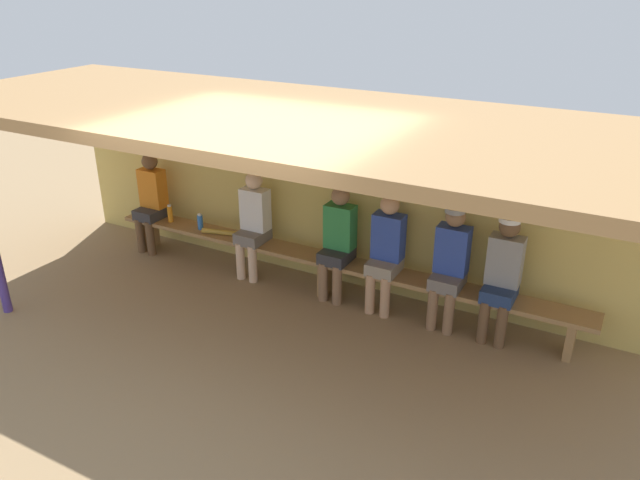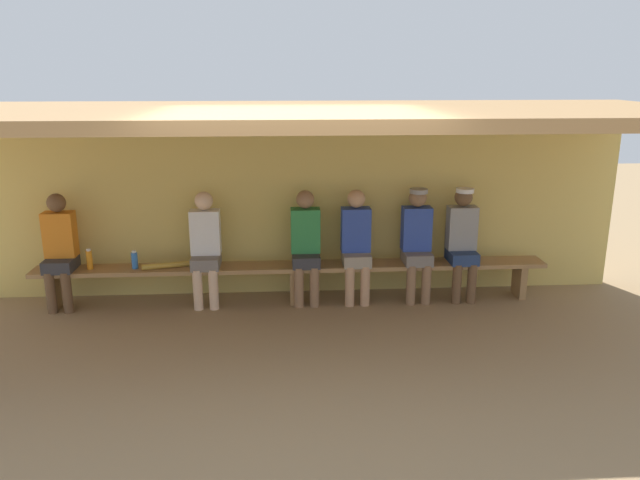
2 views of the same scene
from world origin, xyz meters
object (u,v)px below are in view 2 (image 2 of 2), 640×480
at_px(player_in_white, 306,242).
at_px(baseball_bat, 178,264).
at_px(player_leftmost, 60,247).
at_px(player_rightmost, 417,239).
at_px(water_bottle_clear, 89,259).
at_px(water_bottle_blue, 135,260).
at_px(player_middle, 356,242).
at_px(player_shirtless_tan, 205,244).
at_px(bench, 293,271).
at_px(player_in_blue, 462,238).

xyz_separation_m(player_in_white, baseball_bat, (-1.48, -0.00, -0.24)).
height_order(player_leftmost, player_rightmost, player_rightmost).
bearing_deg(water_bottle_clear, player_rightmost, 0.13).
bearing_deg(water_bottle_blue, player_middle, 0.48).
relative_size(player_rightmost, water_bottle_clear, 5.59).
relative_size(player_shirtless_tan, player_middle, 1.00).
bearing_deg(player_in_white, bench, -178.84).
bearing_deg(player_in_white, water_bottle_clear, -179.81).
bearing_deg(baseball_bat, player_middle, -13.54).
distance_m(player_in_white, water_bottle_clear, 2.49).
height_order(player_in_blue, player_shirtless_tan, player_in_blue).
bearing_deg(player_shirtless_tan, player_in_white, 0.00).
height_order(player_shirtless_tan, player_middle, same).
bearing_deg(player_in_white, player_middle, 0.00).
bearing_deg(bench, player_middle, 0.24).
distance_m(player_rightmost, player_in_white, 1.32).
height_order(bench, water_bottle_blue, water_bottle_blue).
bearing_deg(player_shirtless_tan, baseball_bat, -179.45).
xyz_separation_m(player_middle, water_bottle_blue, (-2.57, -0.02, -0.17)).
relative_size(bench, player_rightmost, 4.46).
bearing_deg(player_middle, water_bottle_blue, -179.52).
height_order(bench, player_shirtless_tan, player_shirtless_tan).
height_order(player_rightmost, baseball_bat, player_rightmost).
xyz_separation_m(player_in_blue, baseball_bat, (-3.34, -0.00, -0.25)).
bearing_deg(player_rightmost, player_shirtless_tan, -179.99).
distance_m(player_leftmost, player_rightmost, 4.12).
bearing_deg(player_in_blue, baseball_bat, -179.94).
bearing_deg(water_bottle_clear, player_in_blue, 0.11).
xyz_separation_m(bench, water_bottle_blue, (-1.82, -0.02, 0.17)).
height_order(player_rightmost, player_shirtless_tan, player_rightmost).
xyz_separation_m(player_in_white, water_bottle_blue, (-1.98, -0.02, -0.17)).
distance_m(player_shirtless_tan, water_bottle_clear, 1.34).
bearing_deg(player_leftmost, player_middle, 0.00).
bearing_deg(water_bottle_clear, player_leftmost, 178.56).
distance_m(player_in_blue, water_bottle_clear, 4.35).
bearing_deg(player_in_white, player_leftmost, 180.00).
xyz_separation_m(water_bottle_clear, baseball_bat, (1.01, 0.00, -0.08)).
height_order(bench, water_bottle_clear, water_bottle_clear).
distance_m(player_leftmost, player_middle, 3.40).
height_order(water_bottle_blue, baseball_bat, water_bottle_blue).
xyz_separation_m(player_in_blue, player_in_white, (-1.86, -0.00, -0.02)).
xyz_separation_m(player_leftmost, player_in_white, (2.81, 0.00, 0.00)).
height_order(player_leftmost, player_middle, same).
height_order(player_in_white, water_bottle_blue, player_in_white).
xyz_separation_m(player_in_white, player_shirtless_tan, (-1.16, 0.00, 0.00)).
xyz_separation_m(bench, water_bottle_clear, (-2.34, -0.00, 0.19)).
xyz_separation_m(player_middle, water_bottle_clear, (-3.08, -0.01, -0.15)).
xyz_separation_m(player_shirtless_tan, water_bottle_clear, (-1.33, -0.01, -0.15)).
relative_size(player_rightmost, baseball_bat, 1.63).
relative_size(bench, water_bottle_clear, 24.94).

